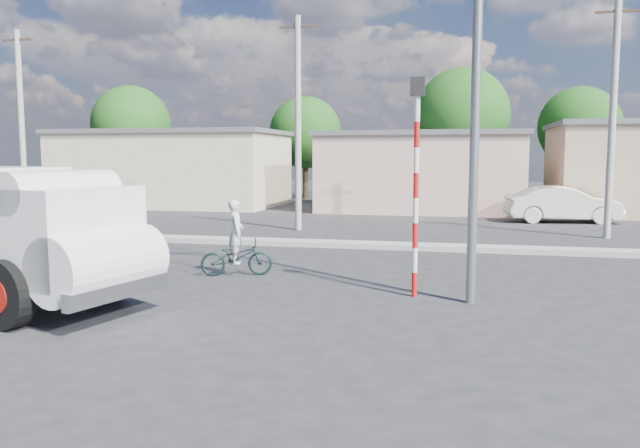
% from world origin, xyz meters
% --- Properties ---
extents(ground_plane, '(120.00, 120.00, 0.00)m').
position_xyz_m(ground_plane, '(0.00, 0.00, 0.00)').
color(ground_plane, '#272729').
rests_on(ground_plane, ground).
extents(median, '(40.00, 0.80, 0.16)m').
position_xyz_m(median, '(0.00, 8.00, 0.08)').
color(median, '#99968E').
rests_on(median, ground).
extents(bicycle, '(1.77, 1.13, 0.88)m').
position_xyz_m(bicycle, '(-1.09, 2.82, 0.44)').
color(bicycle, black).
rests_on(bicycle, ground).
extents(cyclist, '(0.53, 0.64, 1.51)m').
position_xyz_m(cyclist, '(-1.09, 2.82, 0.75)').
color(cyclist, white).
rests_on(cyclist, ground).
extents(car_cream, '(4.85, 2.21, 1.54)m').
position_xyz_m(car_cream, '(8.31, 17.13, 0.77)').
color(car_cream, silver).
rests_on(car_cream, ground).
extents(traffic_pole, '(0.28, 0.18, 4.36)m').
position_xyz_m(traffic_pole, '(3.20, 1.50, 2.59)').
color(traffic_pole, red).
rests_on(traffic_pole, ground).
extents(streetlight, '(2.34, 0.22, 9.00)m').
position_xyz_m(streetlight, '(4.14, 1.20, 4.96)').
color(streetlight, slate).
rests_on(streetlight, ground).
extents(building_row, '(37.80, 7.30, 4.44)m').
position_xyz_m(building_row, '(1.10, 22.00, 2.13)').
color(building_row, beige).
rests_on(building_row, ground).
extents(tree_row, '(43.62, 7.43, 8.42)m').
position_xyz_m(tree_row, '(3.76, 28.45, 4.99)').
color(tree_row, '#38281E').
rests_on(tree_row, ground).
extents(utility_poles, '(35.40, 0.24, 8.00)m').
position_xyz_m(utility_poles, '(3.25, 12.00, 4.07)').
color(utility_poles, '#99968E').
rests_on(utility_poles, ground).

